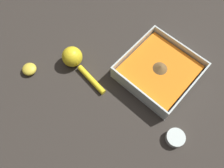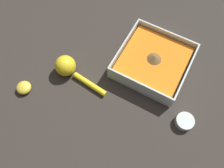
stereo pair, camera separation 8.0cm
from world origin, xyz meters
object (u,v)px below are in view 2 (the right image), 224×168
Objects in this scene: square_dish at (153,62)px; spice_bowl at (184,122)px; lemon_squeezer at (68,68)px; lemon_half at (24,88)px.

square_dish is 0.25m from spice_bowl.
square_dish is at bearing 140.61° from spice_bowl.
lemon_squeezer is at bearing -176.96° from spice_bowl.
square_dish is at bearing 40.66° from lemon_half.
square_dish is 0.33m from lemon_squeezer.
spice_bowl is at bearing -39.39° from square_dish.
square_dish reaches higher than lemon_half.
spice_bowl is 0.60m from lemon_half.
lemon_half is at bearing -163.77° from spice_bowl.
lemon_half is at bearing -139.34° from square_dish.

